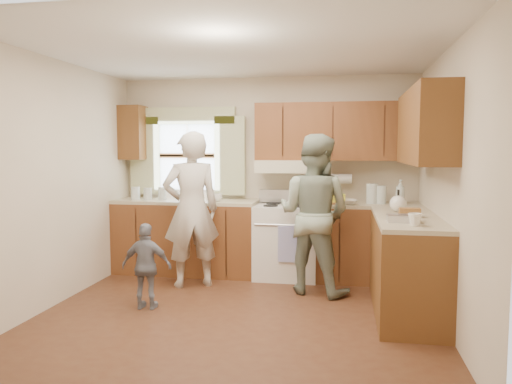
% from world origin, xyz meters
% --- Properties ---
extents(room, '(3.80, 3.80, 3.80)m').
position_xyz_m(room, '(0.00, 0.00, 1.25)').
color(room, '#462315').
rests_on(room, ground).
extents(kitchen_fixtures, '(3.80, 2.25, 2.15)m').
position_xyz_m(kitchen_fixtures, '(0.61, 1.08, 0.84)').
color(kitchen_fixtures, '#43220E').
rests_on(kitchen_fixtures, ground).
extents(stove, '(0.76, 0.67, 1.07)m').
position_xyz_m(stove, '(0.30, 1.44, 0.47)').
color(stove, silver).
rests_on(stove, ground).
extents(woman_left, '(0.78, 0.68, 1.79)m').
position_xyz_m(woman_left, '(-0.74, 0.85, 0.89)').
color(woman_left, beige).
rests_on(woman_left, ground).
extents(woman_right, '(1.03, 0.93, 1.75)m').
position_xyz_m(woman_right, '(0.67, 0.85, 0.88)').
color(woman_right, '#284536').
rests_on(woman_right, ground).
extents(child, '(0.51, 0.23, 0.86)m').
position_xyz_m(child, '(-0.93, -0.03, 0.43)').
color(child, gray).
rests_on(child, ground).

